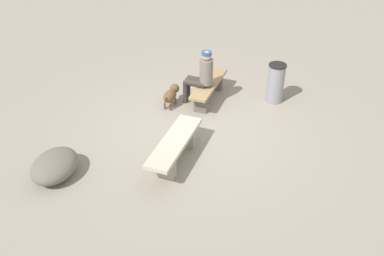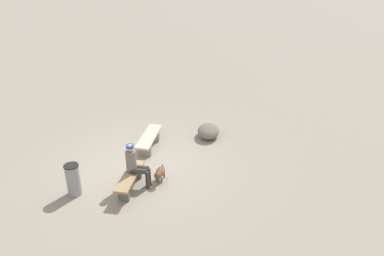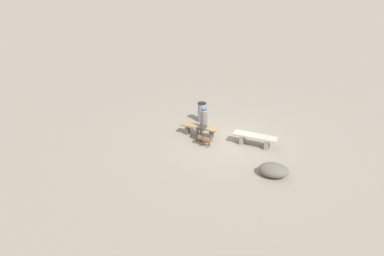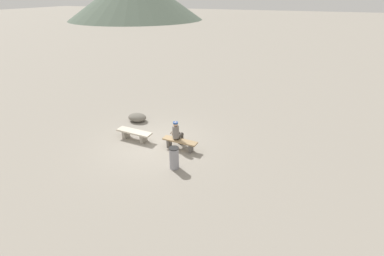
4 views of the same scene
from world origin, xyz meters
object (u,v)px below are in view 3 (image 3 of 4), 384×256
at_px(bench_left, 255,138).
at_px(dog, 204,139).
at_px(seated_person, 203,122).
at_px(boulder, 274,170).
at_px(bench_right, 199,129).
at_px(trash_bin, 202,112).

bearing_deg(bench_left, dog, 24.68).
distance_m(seated_person, boulder, 3.64).
bearing_deg(bench_right, trash_bin, -70.73).
bearing_deg(boulder, bench_right, -29.91).
relative_size(dog, trash_bin, 0.77).
height_order(trash_bin, boulder, trash_bin).
bearing_deg(dog, seated_person, -61.57).
relative_size(bench_right, seated_person, 1.24).
relative_size(seated_person, trash_bin, 1.42).
bearing_deg(trash_bin, bench_right, 105.36).
height_order(bench_left, bench_right, bench_left).
relative_size(bench_left, bench_right, 1.10).
bearing_deg(trash_bin, boulder, 138.05).
bearing_deg(dog, boulder, 162.07).
bearing_deg(bench_right, bench_left, -176.85).
distance_m(bench_left, boulder, 2.13).
bearing_deg(seated_person, dog, 117.33).
bearing_deg(boulder, bench_left, -61.78).
xyz_separation_m(seated_person, dog, (-0.27, 0.61, -0.44)).
distance_m(bench_right, dog, 0.87).
height_order(bench_left, trash_bin, trash_bin).
height_order(dog, boulder, boulder).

